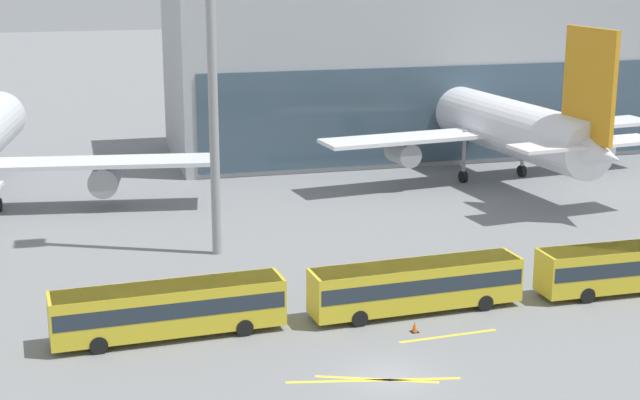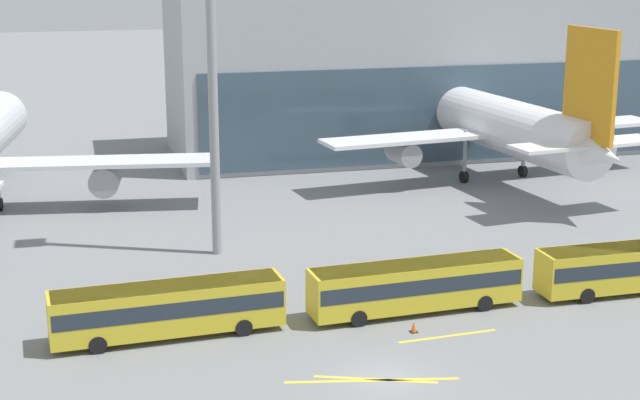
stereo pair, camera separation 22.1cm
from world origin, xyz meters
TOP-DOWN VIEW (x-y plane):
  - ground_plane at (0.00, 0.00)m, footprint 440.00×440.00m
  - airliner_at_gate_far at (23.38, 40.14)m, footprint 34.54×39.02m
  - shuttle_bus_0 at (-10.31, 8.17)m, footprint 13.26×3.33m
  - shuttle_bus_1 at (4.55, 8.42)m, footprint 13.27×3.35m
  - shuttle_bus_2 at (19.41, 8.37)m, footprint 13.17×2.73m
  - floodlight_mast at (-5.34, 22.99)m, footprint 2.04×2.04m
  - lane_stripe_0 at (5.06, 4.34)m, footprint 6.04×0.66m
  - lane_stripe_1 at (-0.64, -0.13)m, footprint 6.03×2.53m
  - lane_stripe_4 at (-0.85, -0.20)m, footprint 8.86×1.98m
  - traffic_cone_0 at (3.40, 5.39)m, footprint 0.45×0.45m

SIDE VIEW (x-z plane):
  - ground_plane at x=0.00m, z-range 0.00..0.00m
  - lane_stripe_0 at x=5.06m, z-range 0.00..0.01m
  - lane_stripe_1 at x=-0.64m, z-range 0.00..0.01m
  - lane_stripe_4 at x=-0.85m, z-range 0.00..0.01m
  - traffic_cone_0 at x=3.40m, z-range -0.01..0.63m
  - shuttle_bus_0 at x=-10.31m, z-range 0.28..3.35m
  - shuttle_bus_1 at x=4.55m, z-range 0.28..3.35m
  - shuttle_bus_2 at x=19.41m, z-range 0.28..3.35m
  - airliner_at_gate_far at x=23.38m, z-range -2.15..13.14m
  - floodlight_mast at x=-5.34m, z-range 1.81..30.16m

